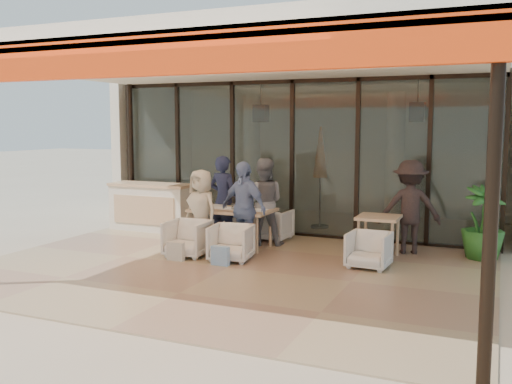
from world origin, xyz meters
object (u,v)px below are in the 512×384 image
potted_palm (483,223)px  diner_navy (223,199)px  chair_near_left (188,237)px  standing_woman (410,207)px  diner_cream (201,211)px  diner_periwinkle (243,209)px  side_chair (369,248)px  side_table (379,222)px  chair_far_right (273,223)px  chair_near_right (231,241)px  dining_table (233,212)px  chair_far_left (235,223)px  host_counter (151,207)px  diner_grey (263,202)px

potted_palm → diner_navy: bearing=-175.2°
chair_near_left → standing_woman: standing_woman is taller
diner_cream → diner_periwinkle: size_ratio=0.90×
chair_near_left → side_chair: chair_near_left is taller
side_table → potted_palm: size_ratio=0.59×
standing_woman → chair_far_right: bearing=-17.7°
chair_near_left → chair_near_right: 0.84m
dining_table → side_chair: dining_table is taller
chair_far_right → diner_cream: (-0.84, -1.40, 0.40)m
side_table → dining_table: bearing=-175.1°
chair_far_left → diner_periwinkle: diner_periwinkle is taller
chair_far_left → side_table: bearing=172.5°
side_table → side_chair: side_table is taller
host_counter → diner_periwinkle: bearing=-25.1°
chair_far_left → diner_grey: (0.84, -0.50, 0.54)m
host_counter → chair_near_right: (2.78, -1.80, -0.19)m
host_counter → diner_cream: (1.94, -1.30, 0.21)m
chair_far_left → diner_grey: 1.12m
chair_near_left → side_chair: bearing=5.1°
potted_palm → chair_near_left: bearing=-159.2°
chair_far_right → diner_navy: 1.10m
diner_navy → side_table: 3.09m
chair_near_left → diner_grey: size_ratio=0.43×
host_counter → potted_palm: bearing=-0.1°
dining_table → potted_palm: potted_palm is taller
dining_table → chair_near_left: (-0.41, -0.96, -0.33)m
chair_far_right → potted_palm: bearing=-178.7°
chair_far_left → diner_cream: (0.00, -1.40, 0.45)m
diner_navy → side_chair: (3.08, -0.97, -0.52)m
diner_cream → diner_grey: bearing=64.2°
diner_cream → chair_near_left: bearing=-72.8°
chair_far_left → standing_woman: bearing=-176.9°
chair_near_right → diner_cream: bearing=140.8°
host_counter → standing_woman: size_ratio=1.10×
side_chair → side_table: bearing=93.0°
dining_table → chair_far_left: (-0.41, 0.94, -0.39)m
chair_far_left → side_chair: (3.08, -1.47, 0.03)m
chair_near_right → diner_periwinkle: size_ratio=0.41×
chair_near_right → side_chair: chair_near_right is taller
chair_near_right → side_table: bearing=19.5°
host_counter → side_chair: 5.20m
chair_near_left → chair_far_right: bearing=63.3°
chair_near_right → side_chair: bearing=2.6°
chair_far_left → chair_near_right: chair_near_right is taller
chair_near_right → diner_cream: (-0.84, 0.50, 0.40)m
host_counter → chair_near_right: host_counter is taller
host_counter → side_chair: bearing=-15.2°
host_counter → diner_navy: (1.94, -0.40, 0.32)m
chair_far_right → side_chair: 2.67m
diner_navy → diner_cream: bearing=99.2°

